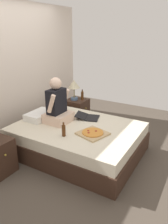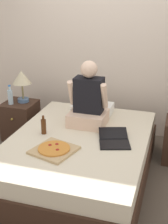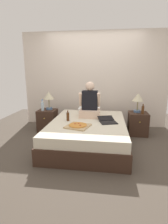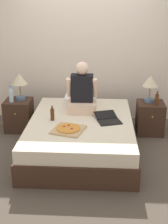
% 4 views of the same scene
% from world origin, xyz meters
% --- Properties ---
extents(ground_plane, '(5.88, 5.88, 0.00)m').
position_xyz_m(ground_plane, '(0.00, 0.00, 0.00)').
color(ground_plane, '#4C4238').
extents(wall_back, '(3.88, 0.12, 2.50)m').
position_xyz_m(wall_back, '(0.00, 1.40, 1.25)').
color(wall_back, beige).
rests_on(wall_back, ground).
extents(bed, '(1.54, 2.08, 0.49)m').
position_xyz_m(bed, '(0.00, 0.00, 0.24)').
color(bed, '#382319').
rests_on(bed, ground).
extents(nightstand_left, '(0.44, 0.47, 0.54)m').
position_xyz_m(nightstand_left, '(-1.12, 0.71, 0.27)').
color(nightstand_left, '#382319').
rests_on(nightstand_left, ground).
extents(lamp_on_left_nightstand, '(0.26, 0.26, 0.45)m').
position_xyz_m(lamp_on_left_nightstand, '(-1.08, 0.76, 0.86)').
color(lamp_on_left_nightstand, '#4C6B93').
rests_on(lamp_on_left_nightstand, nightstand_left).
extents(water_bottle, '(0.07, 0.07, 0.28)m').
position_xyz_m(water_bottle, '(-1.20, 0.62, 0.65)').
color(water_bottle, silver).
rests_on(water_bottle, nightstand_left).
extents(pillow, '(0.52, 0.34, 0.12)m').
position_xyz_m(pillow, '(-0.06, 0.76, 0.55)').
color(pillow, white).
rests_on(pillow, bed).
extents(person_seated, '(0.47, 0.40, 0.78)m').
position_xyz_m(person_seated, '(-0.01, 0.39, 0.78)').
color(person_seated, beige).
rests_on(person_seated, bed).
extents(laptop, '(0.43, 0.49, 0.07)m').
position_xyz_m(laptop, '(0.40, 0.00, 0.51)').
color(laptop, black).
rests_on(laptop, bed).
extents(pizza_box, '(0.49, 0.49, 0.05)m').
position_xyz_m(pizza_box, '(-0.15, -0.38, 0.51)').
color(pizza_box, tan).
rests_on(pizza_box, bed).
extents(beer_bottle_on_bed, '(0.06, 0.06, 0.22)m').
position_xyz_m(beer_bottle_on_bed, '(-0.42, -0.02, 0.58)').
color(beer_bottle_on_bed, '#4C2811').
rests_on(beer_bottle_on_bed, bed).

